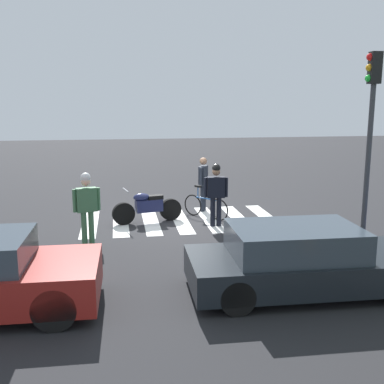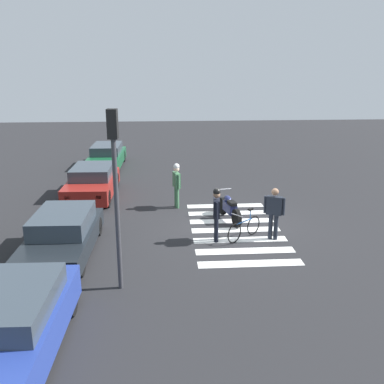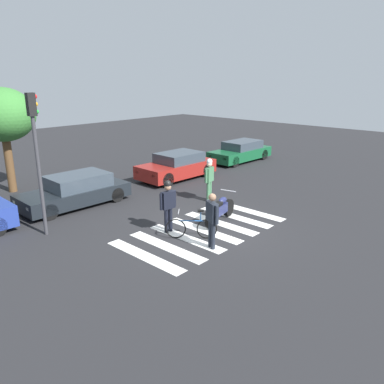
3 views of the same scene
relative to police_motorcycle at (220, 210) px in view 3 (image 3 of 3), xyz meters
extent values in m
plane|color=#232326|center=(-1.00, -0.09, -0.47)|extent=(60.00, 60.00, 0.00)
cylinder|color=black|center=(0.71, 0.16, -0.13)|extent=(0.68, 0.28, 0.66)
cylinder|color=black|center=(-0.70, -0.16, -0.13)|extent=(0.68, 0.28, 0.66)
cube|color=#1E234C|center=(-0.04, -0.01, 0.05)|extent=(0.84, 0.45, 0.36)
ellipsoid|color=#1E234C|center=(0.18, 0.04, 0.32)|extent=(0.52, 0.34, 0.24)
cube|color=black|center=(-0.24, -0.05, 0.29)|extent=(0.48, 0.33, 0.12)
cylinder|color=#A5A5AD|center=(0.64, 0.14, 0.57)|extent=(0.17, 0.61, 0.04)
torus|color=black|center=(-2.14, 0.15, -0.13)|extent=(0.48, 0.53, 0.68)
torus|color=black|center=(-1.46, -0.61, -0.13)|extent=(0.48, 0.53, 0.68)
cylinder|color=#1E4C8C|center=(-1.80, -0.23, 0.15)|extent=(0.56, 0.63, 0.04)
cylinder|color=#1E4C8C|center=(-1.60, -0.46, 0.32)|extent=(0.05, 0.05, 0.34)
cube|color=black|center=(-1.60, -0.46, 0.50)|extent=(0.21, 0.22, 0.06)
cylinder|color=#99999E|center=(-2.07, 0.08, 0.47)|extent=(0.36, 0.32, 0.03)
cylinder|color=#1E232D|center=(-1.86, -1.10, -0.03)|extent=(0.14, 0.14, 0.87)
cylinder|color=#1E232D|center=(-1.94, -1.27, -0.03)|extent=(0.14, 0.14, 0.87)
cube|color=#1E232D|center=(-1.90, -1.18, 0.72)|extent=(0.39, 0.55, 0.62)
sphere|color=#8C664C|center=(-1.90, -1.18, 1.19)|extent=(0.24, 0.24, 0.24)
cylinder|color=#1E232D|center=(-1.77, -0.91, 0.72)|extent=(0.09, 0.09, 0.59)
cylinder|color=#1E232D|center=(-2.03, -1.46, 0.72)|extent=(0.09, 0.09, 0.59)
cylinder|color=black|center=(-1.83, 0.72, -0.04)|extent=(0.14, 0.14, 0.85)
cylinder|color=black|center=(-2.01, 0.74, -0.04)|extent=(0.14, 0.14, 0.85)
cube|color=black|center=(-1.92, 0.73, 0.68)|extent=(0.51, 0.24, 0.60)
sphere|color=#8C664C|center=(-1.92, 0.73, 1.13)|extent=(0.23, 0.23, 0.23)
cylinder|color=black|center=(-1.62, 0.70, 0.68)|extent=(0.09, 0.09, 0.57)
cylinder|color=black|center=(-2.21, 0.75, 0.68)|extent=(0.09, 0.09, 0.57)
sphere|color=black|center=(-1.92, 0.73, 1.24)|extent=(0.24, 0.24, 0.24)
cylinder|color=#3F724C|center=(1.72, 1.94, -0.04)|extent=(0.14, 0.14, 0.85)
cylinder|color=#3F724C|center=(1.55, 1.89, -0.04)|extent=(0.14, 0.14, 0.85)
cube|color=#3F724C|center=(1.63, 1.91, 0.69)|extent=(0.53, 0.32, 0.61)
sphere|color=beige|center=(1.63, 1.91, 1.15)|extent=(0.23, 0.23, 0.23)
cylinder|color=#3F724C|center=(1.92, 1.99, 0.69)|extent=(0.09, 0.09, 0.57)
cylinder|color=#3F724C|center=(1.34, 1.84, 0.69)|extent=(0.09, 0.09, 0.57)
sphere|color=white|center=(1.63, 1.91, 1.26)|extent=(0.24, 0.24, 0.24)
cube|color=silver|center=(-3.70, -0.09, -0.46)|extent=(0.45, 3.13, 0.01)
cube|color=silver|center=(-2.80, -0.09, -0.46)|extent=(0.45, 3.13, 0.01)
cube|color=silver|center=(-1.90, -0.09, -0.46)|extent=(0.45, 3.13, 0.01)
cube|color=silver|center=(-1.00, -0.09, -0.46)|extent=(0.45, 3.13, 0.01)
cube|color=silver|center=(-0.10, -0.09, -0.46)|extent=(0.45, 3.13, 0.01)
cube|color=silver|center=(0.80, -0.09, -0.46)|extent=(0.45, 3.13, 0.01)
cube|color=silver|center=(1.70, -0.09, -0.46)|extent=(0.45, 3.13, 0.01)
cylinder|color=black|center=(-4.13, 4.79, -0.15)|extent=(0.63, 0.23, 0.62)
cylinder|color=black|center=(-4.09, 6.41, -0.15)|extent=(0.63, 0.23, 0.62)
cylinder|color=black|center=(-1.13, 4.72, -0.15)|extent=(0.63, 0.23, 0.62)
cylinder|color=black|center=(-1.09, 6.34, -0.15)|extent=(0.63, 0.23, 0.62)
cube|color=black|center=(-2.61, 5.57, -0.01)|extent=(4.45, 1.95, 0.57)
cube|color=#333D47|center=(-2.39, 5.56, 0.55)|extent=(2.42, 1.68, 0.55)
cube|color=#F2EDCC|center=(-4.79, 5.03, 0.07)|extent=(0.08, 0.20, 0.12)
cube|color=#F2EDCC|center=(-4.76, 6.21, 0.07)|extent=(0.08, 0.20, 0.12)
cylinder|color=black|center=(1.86, 4.75, -0.11)|extent=(0.72, 0.24, 0.72)
cylinder|color=black|center=(1.90, 6.41, -0.11)|extent=(0.72, 0.24, 0.72)
cylinder|color=black|center=(4.69, 4.68, -0.11)|extent=(0.72, 0.24, 0.72)
cylinder|color=black|center=(4.73, 6.34, -0.11)|extent=(0.72, 0.24, 0.72)
cube|color=maroon|center=(3.30, 5.55, 0.06)|extent=(4.20, 1.98, 0.66)
cube|color=#333D47|center=(3.50, 5.54, 0.64)|extent=(2.28, 1.71, 0.49)
cube|color=#F2EDCC|center=(1.25, 4.99, 0.16)|extent=(0.08, 0.20, 0.12)
cube|color=#F2EDCC|center=(1.27, 6.20, 0.16)|extent=(0.08, 0.20, 0.12)
cylinder|color=black|center=(7.48, 4.90, -0.14)|extent=(0.65, 0.24, 0.65)
cylinder|color=black|center=(7.51, 6.41, -0.14)|extent=(0.65, 0.24, 0.65)
cylinder|color=black|center=(10.48, 4.83, -0.14)|extent=(0.65, 0.24, 0.65)
cylinder|color=black|center=(10.51, 6.34, -0.14)|extent=(0.65, 0.24, 0.65)
cube|color=#14512D|center=(8.99, 5.62, 0.01)|extent=(4.45, 1.83, 0.60)
cube|color=#333D47|center=(9.21, 5.61, 0.56)|extent=(2.42, 1.58, 0.49)
cube|color=#F2EDCC|center=(6.81, 5.12, 0.10)|extent=(0.08, 0.20, 0.12)
cube|color=#F2EDCC|center=(6.84, 6.22, 0.10)|extent=(0.08, 0.20, 0.12)
cylinder|color=#38383D|center=(-4.88, 3.60, 1.51)|extent=(0.12, 0.12, 3.95)
cube|color=black|center=(-4.88, 3.60, 3.84)|extent=(0.26, 0.26, 0.70)
sphere|color=red|center=(-4.75, 3.59, 4.07)|extent=(0.16, 0.16, 0.16)
sphere|color=orange|center=(-4.75, 3.59, 3.84)|extent=(0.16, 0.16, 0.16)
sphere|color=green|center=(-4.75, 3.59, 3.61)|extent=(0.16, 0.16, 0.16)
cylinder|color=brown|center=(-3.48, 9.50, 0.77)|extent=(0.36, 0.36, 2.47)
ellipsoid|color=#387A33|center=(-3.48, 9.50, 3.05)|extent=(2.78, 2.78, 2.36)
camera|label=1|loc=(0.85, 13.52, 3.15)|focal=43.62mm
camera|label=2|loc=(-15.21, 2.42, 5.22)|focal=40.65mm
camera|label=3|loc=(-10.32, -8.13, 4.67)|focal=35.75mm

